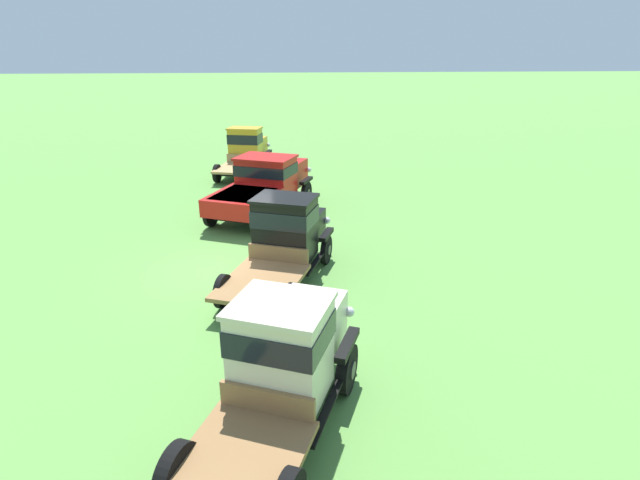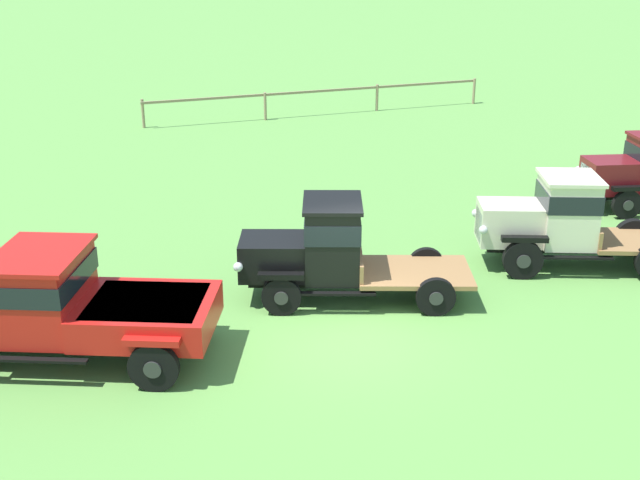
{
  "view_description": "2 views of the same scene",
  "coord_description": "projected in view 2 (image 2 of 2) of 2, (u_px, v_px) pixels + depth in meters",
  "views": [
    {
      "loc": [
        12.78,
        1.32,
        5.78
      ],
      "look_at": [
        0.44,
        2.5,
        1.0
      ],
      "focal_mm": 28.0,
      "sensor_mm": 36.0,
      "label": 1
    },
    {
      "loc": [
        -5.39,
        -13.12,
        7.34
      ],
      "look_at": [
        0.44,
        2.5,
        1.0
      ],
      "focal_mm": 45.0,
      "sensor_mm": 36.0,
      "label": 2
    }
  ],
  "objects": [
    {
      "name": "paddock_fence",
      "position": [
        320.0,
        95.0,
        34.7
      ],
      "size": [
        15.39,
        0.46,
        1.17
      ],
      "color": "#997F60",
      "rests_on": "ground"
    },
    {
      "name": "ground_plane",
      "position": [
        343.0,
        332.0,
        15.86
      ],
      "size": [
        240.0,
        240.0,
        0.0
      ],
      "primitive_type": "plane",
      "color": "#5B9342"
    },
    {
      "name": "vintage_truck_second_in_line",
      "position": [
        53.0,
        302.0,
        14.59
      ],
      "size": [
        5.88,
        4.05,
        2.07
      ],
      "color": "black",
      "rests_on": "ground"
    },
    {
      "name": "vintage_truck_far_side",
      "position": [
        558.0,
        220.0,
        18.64
      ],
      "size": [
        4.85,
        3.18,
        2.21
      ],
      "color": "black",
      "rests_on": "ground"
    },
    {
      "name": "vintage_truck_midrow_center",
      "position": [
        328.0,
        249.0,
        16.97
      ],
      "size": [
        5.22,
        3.29,
        2.2
      ],
      "color": "black",
      "rests_on": "ground"
    }
  ]
}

